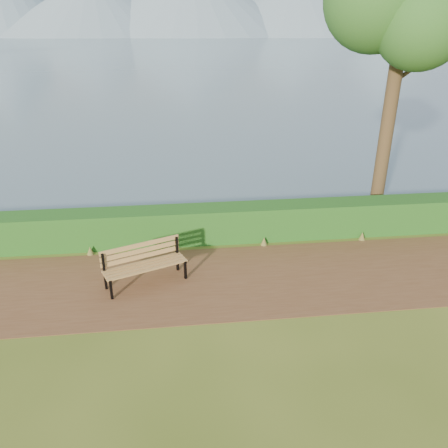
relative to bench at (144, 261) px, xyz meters
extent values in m
plane|color=#485919|center=(1.65, -0.45, -0.57)|extent=(140.00, 140.00, 0.00)
cube|color=brown|center=(1.65, -0.15, -0.56)|extent=(40.00, 3.40, 0.01)
cube|color=#194A15|center=(1.65, 2.15, -0.07)|extent=(32.00, 0.85, 1.00)
cube|color=#496575|center=(1.65, 259.55, -0.56)|extent=(700.00, 510.00, 0.00)
cone|color=gray|center=(-58.35, 394.55, 23.43)|extent=(160.00, 160.00, 48.00)
cone|color=gray|center=(111.65, 399.55, 24.43)|extent=(170.00, 170.00, 50.00)
cone|color=gray|center=(201.65, 409.55, 28.43)|extent=(150.00, 150.00, 58.00)
cone|color=gray|center=(-8.35, 429.55, 16.93)|extent=(120.00, 120.00, 35.00)
cone|color=gray|center=(151.65, 424.55, 19.43)|extent=(130.00, 130.00, 40.00)
cube|color=black|center=(-0.72, -0.66, -0.32)|extent=(0.08, 0.08, 0.49)
cube|color=black|center=(-0.90, -0.22, -0.10)|extent=(0.08, 0.08, 0.94)
cube|color=black|center=(-0.81, -0.44, -0.11)|extent=(0.26, 0.54, 0.05)
cube|color=black|center=(0.98, 0.03, -0.32)|extent=(0.08, 0.08, 0.49)
cube|color=black|center=(0.79, 0.47, -0.10)|extent=(0.08, 0.08, 0.94)
cube|color=black|center=(0.88, 0.25, -0.11)|extent=(0.26, 0.54, 0.05)
cube|color=#A5723F|center=(0.12, -0.29, -0.08)|extent=(1.85, 0.83, 0.04)
cube|color=#A5723F|center=(0.06, -0.16, -0.08)|extent=(1.85, 0.83, 0.04)
cube|color=#A5723F|center=(0.01, -0.03, -0.08)|extent=(1.85, 0.83, 0.04)
cube|color=#A5723F|center=(-0.04, 0.10, -0.08)|extent=(1.85, 0.83, 0.04)
cube|color=#A5723F|center=(-0.06, 0.16, 0.06)|extent=(1.83, 0.78, 0.11)
cube|color=#A5723F|center=(-0.06, 0.16, 0.21)|extent=(1.83, 0.78, 0.11)
cube|color=#A5723F|center=(-0.06, 0.16, 0.36)|extent=(1.83, 0.78, 0.11)
cylinder|color=#3C2918|center=(7.34, 3.41, 3.14)|extent=(0.41, 0.41, 7.41)
sphere|color=#1D551C|center=(8.32, 3.49, 5.61)|extent=(2.68, 2.68, 2.68)
sphere|color=#1D551C|center=(7.47, 2.64, 5.20)|extent=(2.47, 2.47, 2.47)
cylinder|color=#3C2918|center=(7.81, 3.41, 3.96)|extent=(1.08, 0.12, 0.81)
cylinder|color=#3C2918|center=(6.93, 3.51, 4.48)|extent=(0.84, 0.39, 0.74)
camera|label=1|loc=(0.82, -9.26, 5.04)|focal=35.00mm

